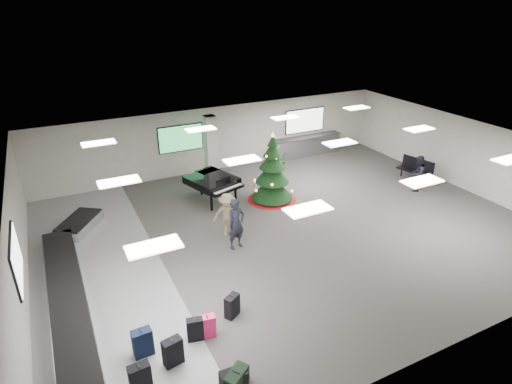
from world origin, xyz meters
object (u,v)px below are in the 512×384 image
traveler_bench (418,173)px  potted_plant_right (330,146)px  grand_piano (213,181)px  service_counter (307,146)px  traveler_a (236,224)px  baggage_carousel (71,282)px  christmas_tree (272,177)px  bench (416,168)px  pink_suitcase (208,326)px  traveler_b (227,215)px  potted_plant_left (282,159)px

traveler_bench → potted_plant_right: size_ratio=2.23×
grand_piano → traveler_bench: traveler_bench is taller
service_counter → traveler_bench: traveler_bench is taller
traveler_a → traveler_bench: 9.31m
service_counter → traveler_bench: size_ratio=2.45×
baggage_carousel → traveler_bench: size_ratio=5.88×
grand_piano → traveler_bench: (8.61, -3.17, -0.06)m
baggage_carousel → christmas_tree: 8.89m
service_counter → bench: bearing=-61.9°
service_counter → traveler_bench: (1.90, -6.17, 0.28)m
pink_suitcase → traveler_bench: bearing=29.7°
baggage_carousel → traveler_bench: traveler_bench is taller
potted_plant_right → traveler_bench: bearing=-86.2°
traveler_bench → traveler_a: bearing=-15.6°
pink_suitcase → traveler_bench: 12.54m
pink_suitcase → christmas_tree: 8.48m
traveler_bench → pink_suitcase: bearing=0.2°
service_counter → potted_plant_right: (1.50, -0.15, -0.18)m
pink_suitcase → traveler_bench: traveler_bench is taller
bench → traveler_bench: bearing=-147.4°
christmas_tree → traveler_b: size_ratio=1.80×
service_counter → christmas_tree: (-4.40, -4.07, 0.50)m
grand_piano → traveler_bench: 9.18m
christmas_tree → potted_plant_right: bearing=33.6°
potted_plant_left → christmas_tree: bearing=-126.5°
baggage_carousel → potted_plant_right: 15.78m
baggage_carousel → traveler_bench: bearing=2.2°
christmas_tree → baggage_carousel: bearing=-162.5°
baggage_carousel → bench: (15.65, 1.47, 0.38)m
baggage_carousel → traveler_a: traveler_a is taller
baggage_carousel → christmas_tree: size_ratio=3.17×
grand_piano → bench: size_ratio=1.48×
baggage_carousel → grand_piano: size_ratio=3.78×
traveler_a → traveler_b: 0.89m
christmas_tree → potted_plant_right: christmas_tree is taller
service_counter → potted_plant_right: service_counter is taller
pink_suitcase → grand_piano: (3.13, 7.53, 0.56)m
potted_plant_right → grand_piano: bearing=-160.8°
traveler_bench → potted_plant_left: (-3.99, 5.23, -0.39)m
christmas_tree → pink_suitcase: bearing=-130.1°
grand_piano → potted_plant_right: grand_piano is taller
christmas_tree → potted_plant_left: bearing=53.5°
potted_plant_right → traveler_b: bearing=-146.4°
traveler_bench → potted_plant_right: bearing=-106.3°
pink_suitcase → potted_plant_left: bearing=60.3°
traveler_b → traveler_bench: (9.23, -0.15, -0.02)m
potted_plant_right → baggage_carousel: bearing=-155.3°
bench → potted_plant_right: bearing=91.9°
grand_piano → traveler_b: bearing=-119.0°
potted_plant_left → potted_plant_right: size_ratio=1.17×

